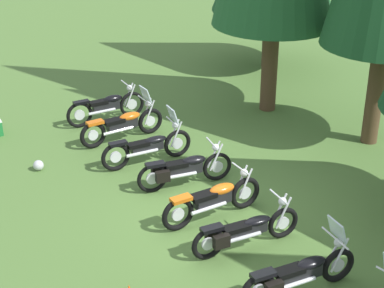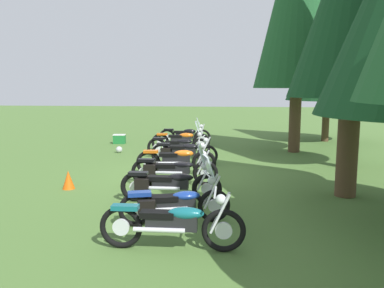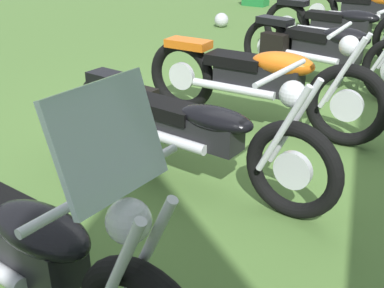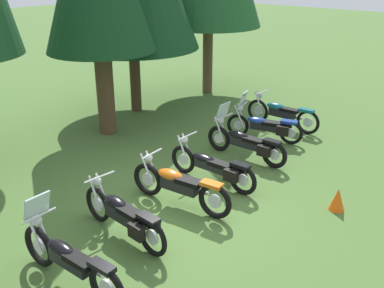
# 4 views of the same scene
# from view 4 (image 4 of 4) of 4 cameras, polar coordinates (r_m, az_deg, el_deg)

# --- Properties ---
(ground_plane) EXTENTS (80.00, 80.00, 0.00)m
(ground_plane) POSITION_cam_4_polar(r_m,az_deg,el_deg) (9.44, -2.56, -7.75)
(ground_plane) COLOR #4C7033
(motorcycle_2) EXTENTS (0.62, 2.39, 1.38)m
(motorcycle_2) POSITION_cam_4_polar(r_m,az_deg,el_deg) (7.37, -15.31, -13.91)
(motorcycle_2) COLOR black
(motorcycle_2) RESTS_ON ground_plane
(motorcycle_3) EXTENTS (0.68, 2.31, 1.01)m
(motorcycle_3) POSITION_cam_4_polar(r_m,az_deg,el_deg) (8.29, -8.56, -8.90)
(motorcycle_3) COLOR black
(motorcycle_3) RESTS_ON ground_plane
(motorcycle_4) EXTENTS (0.64, 2.42, 1.02)m
(motorcycle_4) POSITION_cam_4_polar(r_m,az_deg,el_deg) (9.20, -1.65, -5.20)
(motorcycle_4) COLOR black
(motorcycle_4) RESTS_ON ground_plane
(motorcycle_5) EXTENTS (0.65, 2.38, 1.00)m
(motorcycle_5) POSITION_cam_4_polar(r_m,az_deg,el_deg) (10.11, 2.75, -2.82)
(motorcycle_5) COLOR black
(motorcycle_5) RESTS_ON ground_plane
(motorcycle_6) EXTENTS (0.75, 2.36, 1.36)m
(motorcycle_6) POSITION_cam_4_polar(r_m,az_deg,el_deg) (11.41, 6.92, 0.19)
(motorcycle_6) COLOR black
(motorcycle_6) RESTS_ON ground_plane
(motorcycle_7) EXTENTS (0.93, 2.13, 1.34)m
(motorcycle_7) POSITION_cam_4_polar(r_m,az_deg,el_deg) (12.71, 9.27, 2.37)
(motorcycle_7) COLOR black
(motorcycle_7) RESTS_ON ground_plane
(motorcycle_8) EXTENTS (0.65, 2.40, 1.01)m
(motorcycle_8) POSITION_cam_4_polar(r_m,az_deg,el_deg) (13.78, 11.28, 3.90)
(motorcycle_8) COLOR black
(motorcycle_8) RESTS_ON ground_plane
(traffic_cone) EXTENTS (0.32, 0.32, 0.48)m
(traffic_cone) POSITION_cam_4_polar(r_m,az_deg,el_deg) (9.62, 17.95, -6.68)
(traffic_cone) COLOR #EA590F
(traffic_cone) RESTS_ON ground_plane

